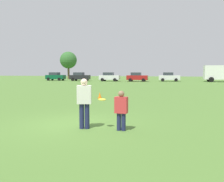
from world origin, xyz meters
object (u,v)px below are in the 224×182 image
at_px(parked_car_mid_right, 137,77).
at_px(parked_car_near_right, 169,77).
at_px(player_defender, 121,109).
at_px(frisbee, 102,99).
at_px(parked_car_near_left, 55,76).
at_px(parked_car_center, 109,77).
at_px(parked_car_mid_left, 80,77).
at_px(player_thrower, 84,101).
at_px(traffic_cone, 100,95).

distance_m(parked_car_mid_right, parked_car_near_right, 6.63).
distance_m(player_defender, frisbee, 0.78).
distance_m(parked_car_near_left, parked_car_near_right, 24.73).
height_order(parked_car_center, parked_car_mid_right, same).
bearing_deg(frisbee, parked_car_mid_left, 111.38).
relative_size(parked_car_near_left, parked_car_mid_left, 1.00).
height_order(player_thrower, parked_car_near_right, parked_car_near_right).
xyz_separation_m(frisbee, traffic_cone, (-2.76, 9.53, -0.83)).
bearing_deg(parked_car_near_left, parked_car_mid_left, -5.05).
distance_m(traffic_cone, parked_car_mid_right, 31.02).
bearing_deg(player_defender, player_thrower, -179.44).
bearing_deg(parked_car_center, parked_car_mid_left, 175.40).
xyz_separation_m(frisbee, parked_car_mid_left, (-16.09, 41.12, -0.14)).
distance_m(parked_car_mid_left, parked_car_near_right, 18.83).
distance_m(player_defender, parked_car_mid_left, 44.52).
relative_size(traffic_cone, parked_car_near_left, 0.11).
xyz_separation_m(parked_car_center, parked_car_near_right, (12.08, 1.97, 0.00)).
bearing_deg(parked_car_near_left, traffic_cone, -59.03).
distance_m(parked_car_mid_left, parked_car_center, 6.72).
relative_size(player_defender, traffic_cone, 2.91).
relative_size(player_defender, parked_car_center, 0.33).
xyz_separation_m(parked_car_mid_left, parked_car_near_right, (18.77, 1.43, 0.00)).
xyz_separation_m(player_defender, parked_car_mid_right, (-4.36, 40.63, 0.15)).
distance_m(frisbee, parked_car_near_right, 42.64).
xyz_separation_m(frisbee, parked_car_center, (-9.40, 40.58, -0.14)).
height_order(player_thrower, player_defender, player_thrower).
bearing_deg(player_thrower, parked_car_center, 102.17).
height_order(traffic_cone, parked_car_center, parked_car_center).
bearing_deg(parked_car_near_right, parked_car_mid_right, -162.27).
bearing_deg(parked_car_mid_left, parked_car_mid_right, -2.70).
bearing_deg(parked_car_near_right, parked_car_near_left, -177.89).
xyz_separation_m(parked_car_near_left, parked_car_near_right, (24.71, 0.91, 0.00)).
height_order(parked_car_mid_left, parked_car_mid_right, same).
height_order(parked_car_mid_left, parked_car_center, same).
bearing_deg(player_thrower, parked_car_near_right, 85.57).
bearing_deg(player_defender, parked_car_near_left, 118.59).
distance_m(parked_car_mid_left, parked_car_mid_right, 12.47).
bearing_deg(parked_car_near_left, player_defender, -61.41).
bearing_deg(traffic_cone, player_defender, -70.15).
xyz_separation_m(parked_car_near_left, parked_car_mid_right, (18.39, -1.11, 0.00)).
relative_size(traffic_cone, parked_car_near_right, 0.11).
xyz_separation_m(player_defender, frisbee, (-0.72, 0.10, 0.29)).
distance_m(frisbee, traffic_cone, 9.95).
bearing_deg(parked_car_mid_left, player_thrower, -69.43).
bearing_deg(parked_car_near_right, parked_car_mid_left, -175.64).
bearing_deg(parked_car_mid_left, frisbee, -68.62).
distance_m(frisbee, parked_car_center, 41.65).
bearing_deg(frisbee, traffic_cone, 106.13).
height_order(frisbee, parked_car_mid_left, parked_car_mid_left).
bearing_deg(player_thrower, player_defender, 0.56).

